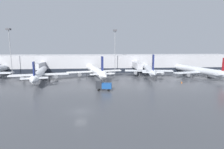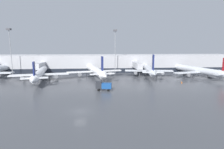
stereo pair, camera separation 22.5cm
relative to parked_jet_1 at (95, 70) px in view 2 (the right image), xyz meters
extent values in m
plane|color=#424449|center=(-2.37, -41.81, -3.19)|extent=(320.00, 320.00, 0.00)
cube|color=#B2B2B7|center=(-2.37, 20.19, 1.31)|extent=(160.00, 16.00, 9.00)
cube|color=#1E232D|center=(-2.37, 12.14, -1.99)|extent=(156.80, 0.10, 2.40)
cube|color=#BCBCC1|center=(-26.10, 6.94, 1.41)|extent=(2.60, 10.50, 2.80)
cylinder|color=#3F4247|center=(-26.10, 2.29, -1.59)|extent=(0.44, 0.44, 3.20)
cube|color=#BCBCC1|center=(20.53, 5.87, 1.41)|extent=(2.60, 12.65, 2.80)
cylinder|color=#3F4247|center=(20.53, 0.14, -1.59)|extent=(0.44, 0.44, 3.20)
cone|color=silver|center=(-44.06, 12.77, 0.19)|extent=(3.07, 3.46, 2.77)
cylinder|color=slate|center=(-39.12, -2.29, -1.27)|extent=(1.90, 3.18, 1.60)
cylinder|color=#2D2D33|center=(-44.65, 6.90, -2.16)|extent=(0.20, 0.20, 2.08)
cylinder|color=white|center=(-0.16, 0.70, 0.05)|extent=(10.06, 31.20, 3.12)
cone|color=white|center=(-4.05, 17.63, 0.05)|extent=(3.66, 4.01, 2.97)
cone|color=white|center=(3.87, -16.83, 0.05)|extent=(3.79, 5.20, 2.81)
cube|color=white|center=(0.01, -0.06, -0.57)|extent=(24.44, 7.91, 0.44)
cube|color=white|center=(3.07, -13.33, 0.37)|extent=(9.39, 3.44, 0.35)
cube|color=navy|center=(3.07, -13.33, 3.93)|extent=(0.85, 2.25, 5.87)
cylinder|color=slate|center=(-6.67, -1.60, -1.52)|extent=(2.28, 3.04, 1.72)
cylinder|color=slate|center=(6.70, 1.48, -1.52)|extent=(2.28, 3.04, 1.72)
cylinder|color=#2D2D33|center=(-2.44, 10.62, -2.27)|extent=(0.20, 0.20, 1.84)
cylinder|color=#2D2D33|center=(-3.63, -1.70, -2.27)|extent=(0.20, 0.20, 1.84)
cylinder|color=#2D2D33|center=(4.01, 0.06, -2.27)|extent=(0.20, 0.20, 1.84)
cylinder|color=silver|center=(47.25, -2.38, -0.30)|extent=(9.40, 28.14, 2.92)
cone|color=silver|center=(43.60, 12.91, -0.30)|extent=(3.44, 3.77, 2.77)
cube|color=silver|center=(47.41, -3.07, -0.89)|extent=(26.02, 8.90, 0.44)
cylinder|color=slate|center=(40.32, -4.76, -1.77)|extent=(2.31, 3.51, 1.61)
cylinder|color=slate|center=(54.51, -1.37, -1.77)|extent=(2.31, 3.51, 1.61)
cylinder|color=#2D2D33|center=(45.12, 6.55, -2.40)|extent=(0.20, 0.20, 1.58)
cylinder|color=#2D2D33|center=(43.52, -4.72, -2.40)|extent=(0.20, 0.20, 1.58)
cylinder|color=#2D2D33|center=(51.63, -2.79, -2.40)|extent=(0.20, 0.20, 1.58)
cylinder|color=silver|center=(24.68, 0.28, 0.08)|extent=(6.11, 24.68, 2.79)
cone|color=silver|center=(26.56, 13.95, 0.08)|extent=(3.04, 3.40, 2.65)
cone|color=silver|center=(22.72, -13.94, 0.08)|extent=(3.06, 4.49, 2.51)
cube|color=silver|center=(24.60, -0.33, -0.48)|extent=(21.76, 5.89, 0.44)
cube|color=silver|center=(23.14, -10.90, 0.35)|extent=(8.34, 2.77, 0.35)
cube|color=navy|center=(23.14, -10.90, 4.14)|extent=(0.72, 2.70, 6.47)
cylinder|color=slate|center=(18.62, 0.50, -1.33)|extent=(1.97, 3.45, 1.53)
cylinder|color=slate|center=(30.57, -1.15, -1.33)|extent=(1.97, 3.45, 1.53)
cylinder|color=#2D2D33|center=(25.77, 8.17, -2.19)|extent=(0.20, 0.20, 2.01)
cylinder|color=#2D2D33|center=(21.10, -0.46, -2.19)|extent=(0.20, 0.20, 2.01)
cylinder|color=#2D2D33|center=(27.93, -1.41, -2.19)|extent=(0.20, 0.20, 2.01)
cylinder|color=silver|center=(-22.14, -5.35, -0.20)|extent=(8.24, 29.51, 2.84)
cone|color=silver|center=(-25.15, 10.68, -0.20)|extent=(3.23, 3.57, 2.70)
cone|color=silver|center=(-19.02, -21.93, -0.20)|extent=(3.30, 4.67, 2.56)
cube|color=silver|center=(-22.00, -6.07, -0.77)|extent=(22.82, 7.30, 0.44)
cube|color=silver|center=(-19.63, -18.68, 0.09)|extent=(8.78, 3.34, 0.35)
cube|color=navy|center=(-19.63, -18.68, 3.10)|extent=(0.88, 2.88, 4.89)
cylinder|color=slate|center=(-28.23, -7.24, -1.63)|extent=(2.18, 3.72, 1.56)
cylinder|color=slate|center=(-15.77, -4.90, -1.63)|extent=(2.18, 3.72, 1.56)
cylinder|color=#2D2D33|center=(-23.91, 4.07, -2.34)|extent=(0.20, 0.20, 1.72)
cylinder|color=#2D2D33|center=(-25.42, -7.46, -2.34)|extent=(0.20, 0.20, 1.72)
cylinder|color=#2D2D33|center=(-18.31, -6.13, -2.34)|extent=(0.20, 0.20, 1.72)
cube|color=#19478C|center=(4.15, -24.64, -1.63)|extent=(3.23, 2.10, 1.72)
cube|color=#26282D|center=(1.75, -24.27, -1.37)|extent=(2.06, 1.84, 2.25)
cylinder|color=black|center=(1.56, -24.99, -2.84)|extent=(0.73, 0.35, 0.70)
cylinder|color=black|center=(1.79, -23.52, -2.84)|extent=(0.73, 0.35, 0.70)
cylinder|color=black|center=(4.56, -25.46, -2.84)|extent=(0.73, 0.35, 0.70)
cylinder|color=black|center=(4.79, -23.99, -2.84)|extent=(0.73, 0.35, 0.70)
cone|color=orange|center=(32.87, -15.84, -2.81)|extent=(0.42, 0.42, 0.77)
cylinder|color=gray|center=(-39.17, 7.85, 7.35)|extent=(0.30, 0.30, 21.08)
cube|color=#4C4C51|center=(-39.17, 7.85, 18.29)|extent=(1.80, 1.80, 0.80)
cylinder|color=gray|center=(9.95, 8.48, 7.28)|extent=(0.30, 0.30, 20.94)
cube|color=#4C4C51|center=(9.95, 8.48, 18.15)|extent=(1.80, 1.80, 0.80)
camera|label=1|loc=(1.44, -77.79, 10.60)|focal=28.00mm
camera|label=2|loc=(1.66, -77.81, 10.60)|focal=28.00mm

